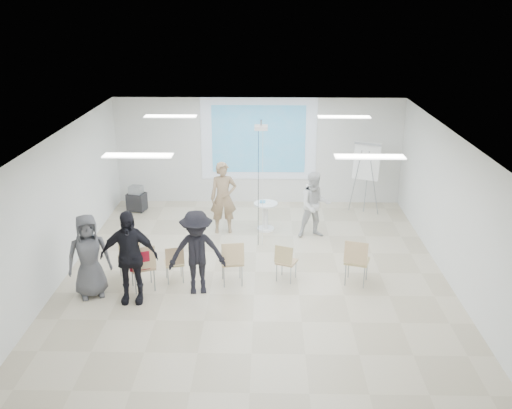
{
  "coord_description": "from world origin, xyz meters",
  "views": [
    {
      "loc": [
        0.23,
        -11.01,
        5.52
      ],
      "look_at": [
        0.0,
        0.8,
        1.25
      ],
      "focal_mm": 40.0,
      "sensor_mm": 36.0,
      "label": 1
    }
  ],
  "objects_px": {
    "chair_left_inner": "(174,261)",
    "av_cart": "(137,199)",
    "player_right": "(315,202)",
    "chair_right_far": "(357,258)",
    "player_left": "(223,193)",
    "chair_right_inner": "(285,260)",
    "pedestal_table": "(266,215)",
    "audience_left": "(128,250)",
    "laptop": "(174,261)",
    "chair_left_mid": "(143,264)",
    "audience_outer": "(88,251)",
    "chair_far_left": "(129,257)",
    "audience_mid": "(197,247)",
    "chair_center": "(232,259)",
    "flipchart_easel": "(367,162)"
  },
  "relations": [
    {
      "from": "chair_right_inner",
      "to": "audience_outer",
      "type": "distance_m",
      "value": 3.91
    },
    {
      "from": "audience_left",
      "to": "audience_mid",
      "type": "xyz_separation_m",
      "value": [
        1.24,
        0.37,
        -0.09
      ]
    },
    {
      "from": "chair_far_left",
      "to": "player_right",
      "type": "bearing_deg",
      "value": 9.98
    },
    {
      "from": "player_left",
      "to": "chair_center",
      "type": "height_order",
      "value": "player_left"
    },
    {
      "from": "chair_far_left",
      "to": "chair_right_far",
      "type": "bearing_deg",
      "value": -22.6
    },
    {
      "from": "audience_left",
      "to": "chair_left_mid",
      "type": "bearing_deg",
      "value": 66.79
    },
    {
      "from": "chair_center",
      "to": "chair_right_far",
      "type": "xyz_separation_m",
      "value": [
        2.51,
        0.04,
        0.02
      ]
    },
    {
      "from": "chair_left_inner",
      "to": "chair_center",
      "type": "distance_m",
      "value": 1.2
    },
    {
      "from": "chair_center",
      "to": "chair_right_inner",
      "type": "height_order",
      "value": "chair_center"
    },
    {
      "from": "audience_left",
      "to": "audience_mid",
      "type": "distance_m",
      "value": 1.3
    },
    {
      "from": "player_left",
      "to": "av_cart",
      "type": "xyz_separation_m",
      "value": [
        -2.51,
        1.45,
        -0.69
      ]
    },
    {
      "from": "laptop",
      "to": "player_left",
      "type": "bearing_deg",
      "value": -123.33
    },
    {
      "from": "player_right",
      "to": "audience_mid",
      "type": "xyz_separation_m",
      "value": [
        -2.53,
        -2.89,
        0.07
      ]
    },
    {
      "from": "chair_left_mid",
      "to": "chair_right_far",
      "type": "relative_size",
      "value": 1.0
    },
    {
      "from": "chair_left_inner",
      "to": "av_cart",
      "type": "distance_m",
      "value": 4.52
    },
    {
      "from": "pedestal_table",
      "to": "audience_left",
      "type": "bearing_deg",
      "value": -125.12
    },
    {
      "from": "laptop",
      "to": "chair_right_inner",
      "type": "bearing_deg",
      "value": 164.18
    },
    {
      "from": "chair_left_mid",
      "to": "audience_outer",
      "type": "distance_m",
      "value": 1.07
    },
    {
      "from": "chair_left_mid",
      "to": "chair_right_inner",
      "type": "height_order",
      "value": "chair_left_mid"
    },
    {
      "from": "player_right",
      "to": "audience_outer",
      "type": "distance_m",
      "value": 5.52
    },
    {
      "from": "pedestal_table",
      "to": "flipchart_easel",
      "type": "bearing_deg",
      "value": 25.57
    },
    {
      "from": "chair_center",
      "to": "chair_left_inner",
      "type": "bearing_deg",
      "value": 166.55
    },
    {
      "from": "player_right",
      "to": "chair_right_far",
      "type": "relative_size",
      "value": 1.82
    },
    {
      "from": "pedestal_table",
      "to": "chair_left_inner",
      "type": "height_order",
      "value": "chair_left_inner"
    },
    {
      "from": "chair_right_inner",
      "to": "chair_right_far",
      "type": "height_order",
      "value": "chair_right_far"
    },
    {
      "from": "pedestal_table",
      "to": "flipchart_easel",
      "type": "xyz_separation_m",
      "value": [
        2.68,
        1.28,
        1.02
      ]
    },
    {
      "from": "chair_left_inner",
      "to": "chair_right_inner",
      "type": "relative_size",
      "value": 0.99
    },
    {
      "from": "chair_center",
      "to": "flipchart_easel",
      "type": "xyz_separation_m",
      "value": [
        3.34,
        4.25,
        0.86
      ]
    },
    {
      "from": "player_right",
      "to": "chair_left_mid",
      "type": "relative_size",
      "value": 1.83
    },
    {
      "from": "pedestal_table",
      "to": "chair_right_inner",
      "type": "xyz_separation_m",
      "value": [
        0.42,
        -2.79,
        0.07
      ]
    },
    {
      "from": "chair_far_left",
      "to": "chair_center",
      "type": "distance_m",
      "value": 2.13
    },
    {
      "from": "pedestal_table",
      "to": "audience_mid",
      "type": "xyz_separation_m",
      "value": [
        -1.33,
        -3.29,
        0.57
      ]
    },
    {
      "from": "chair_far_left",
      "to": "av_cart",
      "type": "bearing_deg",
      "value": 79.21
    },
    {
      "from": "player_left",
      "to": "chair_far_left",
      "type": "height_order",
      "value": "player_left"
    },
    {
      "from": "pedestal_table",
      "to": "audience_outer",
      "type": "relative_size",
      "value": 0.39
    },
    {
      "from": "chair_left_inner",
      "to": "chair_right_inner",
      "type": "xyz_separation_m",
      "value": [
        2.27,
        0.09,
        0.01
      ]
    },
    {
      "from": "pedestal_table",
      "to": "chair_right_inner",
      "type": "relative_size",
      "value": 0.9
    },
    {
      "from": "chair_far_left",
      "to": "chair_left_mid",
      "type": "bearing_deg",
      "value": -70.52
    },
    {
      "from": "pedestal_table",
      "to": "player_right",
      "type": "xyz_separation_m",
      "value": [
        1.2,
        -0.4,
        0.5
      ]
    },
    {
      "from": "player_right",
      "to": "flipchart_easel",
      "type": "xyz_separation_m",
      "value": [
        1.48,
        1.68,
        0.53
      ]
    },
    {
      "from": "player_right",
      "to": "chair_left_mid",
      "type": "bearing_deg",
      "value": -150.9
    },
    {
      "from": "pedestal_table",
      "to": "chair_far_left",
      "type": "relative_size",
      "value": 0.81
    },
    {
      "from": "player_left",
      "to": "flipchart_easel",
      "type": "height_order",
      "value": "player_left"
    },
    {
      "from": "player_left",
      "to": "player_right",
      "type": "distance_m",
      "value": 2.26
    },
    {
      "from": "audience_left",
      "to": "flipchart_easel",
      "type": "height_order",
      "value": "audience_left"
    },
    {
      "from": "player_left",
      "to": "audience_outer",
      "type": "distance_m",
      "value": 4.07
    },
    {
      "from": "audience_left",
      "to": "audience_outer",
      "type": "bearing_deg",
      "value": 164.24
    },
    {
      "from": "chair_left_inner",
      "to": "flipchart_easel",
      "type": "bearing_deg",
      "value": 26.67
    },
    {
      "from": "chair_far_left",
      "to": "laptop",
      "type": "relative_size",
      "value": 3.08
    },
    {
      "from": "player_left",
      "to": "chair_right_inner",
      "type": "height_order",
      "value": "player_left"
    }
  ]
}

